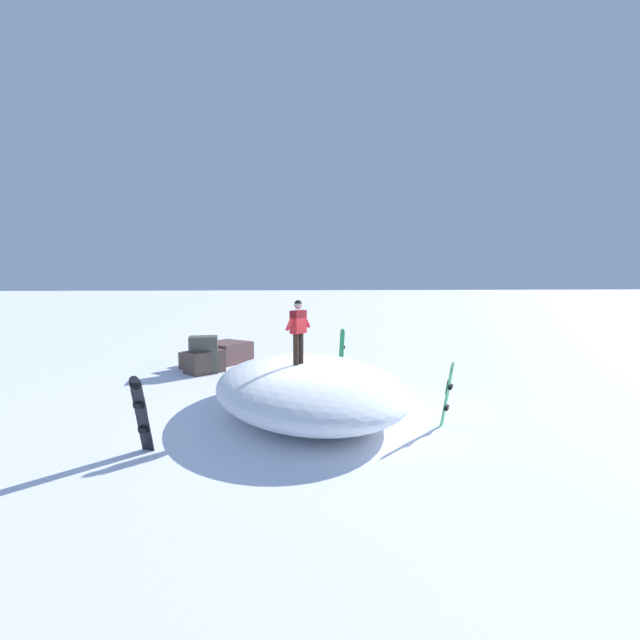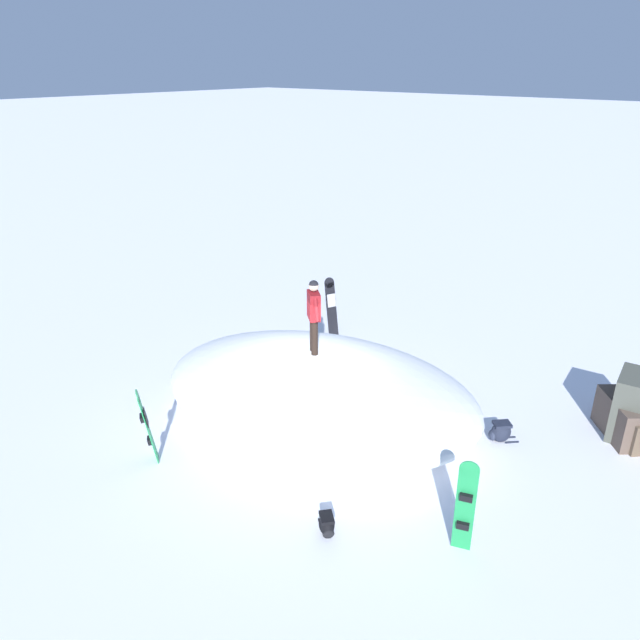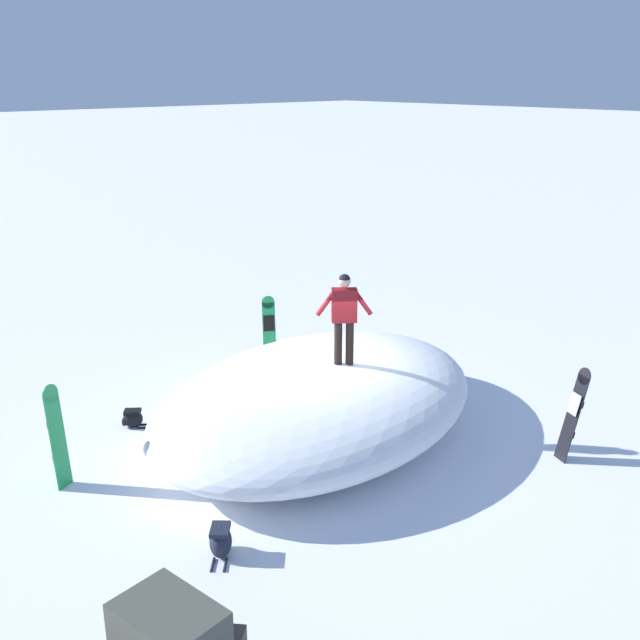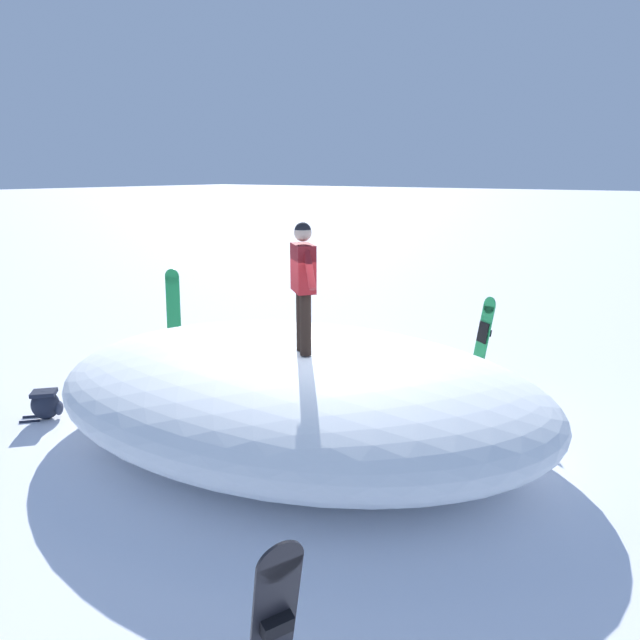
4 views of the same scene
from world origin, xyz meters
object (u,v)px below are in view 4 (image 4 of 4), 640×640
snowboarder_standing (303,278)px  snowboard_tertiary_upright (174,311)px  snowboard_secondary_upright (483,342)px  backpack_near (280,348)px  backpack_far (46,404)px

snowboarder_standing → snowboard_tertiary_upright: size_ratio=0.94×
snowboarder_standing → snowboard_tertiary_upright: bearing=-111.1°
snowboard_secondary_upright → backpack_near: size_ratio=3.00×
snowboard_secondary_upright → snowboard_tertiary_upright: 5.84m
snowboarder_standing → snowboard_secondary_upright: 3.92m
snowboard_secondary_upright → backpack_near: 3.87m
snowboarder_standing → snowboard_secondary_upright: (-3.45, 1.13, -1.48)m
snowboard_tertiary_upright → backpack_near: 2.21m
snowboarder_standing → backpack_near: size_ratio=3.09×
snowboarder_standing → snowboard_tertiary_upright: (-1.72, -4.45, -1.40)m
backpack_near → backpack_far: 4.29m
snowboard_secondary_upright → backpack_far: snowboard_secondary_upright is taller
backpack_far → backpack_near: bearing=166.2°
backpack_far → snowboard_tertiary_upright: bearing=-165.8°
snowboard_tertiary_upright → backpack_far: size_ratio=2.97×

